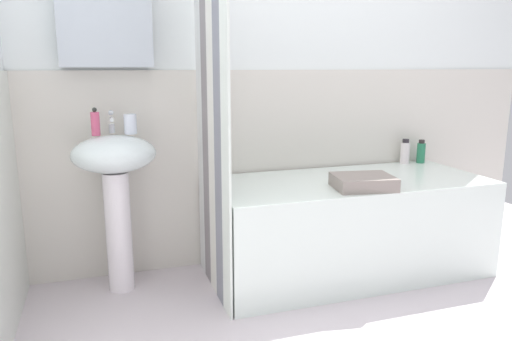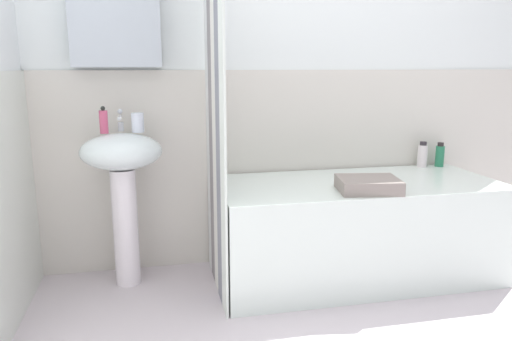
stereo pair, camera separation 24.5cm
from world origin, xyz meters
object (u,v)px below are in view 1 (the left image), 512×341
(sink, at_px, (115,178))
(towel_folded, at_px, (363,182))
(toothbrush_cup, at_px, (130,124))
(bathtub, at_px, (348,226))
(body_wash_bottle, at_px, (405,152))
(soap_dispenser, at_px, (95,123))
(conditioner_bottle, at_px, (421,152))

(sink, distance_m, towel_folded, 1.33)
(towel_folded, bearing_deg, toothbrush_cup, 160.70)
(sink, distance_m, bathtub, 1.37)
(body_wash_bottle, xyz_separation_m, towel_folded, (-0.62, -0.52, -0.04))
(soap_dispenser, relative_size, toothbrush_cup, 1.39)
(bathtub, bearing_deg, body_wash_bottle, 27.53)
(bathtub, height_order, body_wash_bottle, body_wash_bottle)
(toothbrush_cup, bearing_deg, towel_folded, -19.30)
(body_wash_bottle, bearing_deg, toothbrush_cup, -176.69)
(sink, distance_m, body_wash_bottle, 1.91)
(sink, xyz_separation_m, towel_folded, (1.28, -0.38, -0.03))
(soap_dispenser, bearing_deg, conditioner_bottle, 2.95)
(sink, relative_size, conditioner_bottle, 5.44)
(soap_dispenser, distance_m, bathtub, 1.55)
(bathtub, relative_size, body_wash_bottle, 9.59)
(bathtub, height_order, towel_folded, towel_folded)
(sink, height_order, toothbrush_cup, toothbrush_cup)
(sink, bearing_deg, bathtub, -7.32)
(soap_dispenser, distance_m, conditioner_bottle, 2.13)
(soap_dispenser, height_order, bathtub, soap_dispenser)
(sink, height_order, soap_dispenser, soap_dispenser)
(conditioner_bottle, bearing_deg, soap_dispenser, -177.05)
(toothbrush_cup, bearing_deg, soap_dispenser, -175.61)
(body_wash_bottle, distance_m, towel_folded, 0.81)
(soap_dispenser, xyz_separation_m, bathtub, (1.40, -0.19, -0.65))
(soap_dispenser, relative_size, towel_folded, 0.47)
(conditioner_bottle, bearing_deg, toothbrush_cup, -177.18)
(toothbrush_cup, xyz_separation_m, towel_folded, (1.18, -0.41, -0.31))
(toothbrush_cup, bearing_deg, sink, -161.30)
(conditioner_bottle, distance_m, towel_folded, 0.90)
(soap_dispenser, distance_m, towel_folded, 1.46)
(soap_dispenser, relative_size, bathtub, 0.09)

